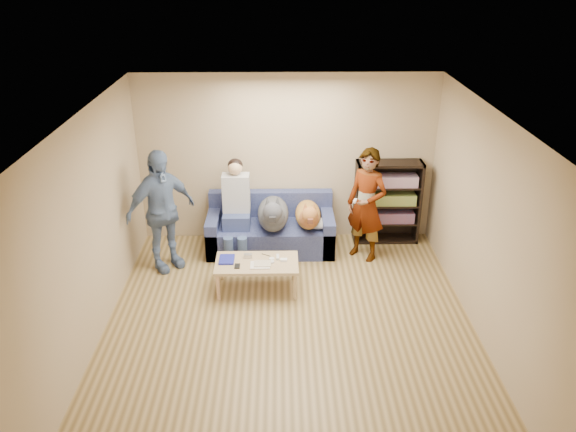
{
  "coord_description": "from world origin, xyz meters",
  "views": [
    {
      "loc": [
        -0.11,
        -5.57,
        4.14
      ],
      "look_at": [
        0.0,
        1.2,
        0.95
      ],
      "focal_mm": 35.0,
      "sensor_mm": 36.0,
      "label": 1
    }
  ],
  "objects_px": {
    "person_seated": "(236,205)",
    "bookshelf": "(387,200)",
    "camera_silver": "(248,256)",
    "dog_gray": "(273,214)",
    "sofa": "(271,231)",
    "dog_tan": "(308,215)",
    "coffee_table": "(257,265)",
    "person_standing_right": "(367,205)",
    "notebook_blue": "(227,259)",
    "person_standing_left": "(161,211)"
  },
  "relations": [
    {
      "from": "notebook_blue",
      "to": "dog_tan",
      "type": "bearing_deg",
      "value": 40.88
    },
    {
      "from": "person_standing_left",
      "to": "bookshelf",
      "type": "distance_m",
      "value": 3.41
    },
    {
      "from": "person_standing_right",
      "to": "dog_tan",
      "type": "xyz_separation_m",
      "value": [
        -0.83,
        0.15,
        -0.22
      ]
    },
    {
      "from": "person_seated",
      "to": "person_standing_right",
      "type": "bearing_deg",
      "value": -5.65
    },
    {
      "from": "person_standing_right",
      "to": "sofa",
      "type": "relative_size",
      "value": 0.89
    },
    {
      "from": "camera_silver",
      "to": "dog_gray",
      "type": "distance_m",
      "value": 0.96
    },
    {
      "from": "dog_tan",
      "to": "sofa",
      "type": "bearing_deg",
      "value": 163.78
    },
    {
      "from": "coffee_table",
      "to": "person_seated",
      "type": "bearing_deg",
      "value": 107.23
    },
    {
      "from": "sofa",
      "to": "dog_tan",
      "type": "relative_size",
      "value": 1.65
    },
    {
      "from": "person_standing_right",
      "to": "sofa",
      "type": "height_order",
      "value": "person_standing_right"
    },
    {
      "from": "sofa",
      "to": "dog_gray",
      "type": "height_order",
      "value": "dog_gray"
    },
    {
      "from": "person_standing_left",
      "to": "dog_tan",
      "type": "distance_m",
      "value": 2.13
    },
    {
      "from": "dog_gray",
      "to": "dog_tan",
      "type": "xyz_separation_m",
      "value": [
        0.52,
        0.04,
        -0.04
      ]
    },
    {
      "from": "camera_silver",
      "to": "person_seated",
      "type": "height_order",
      "value": "person_seated"
    },
    {
      "from": "dog_tan",
      "to": "coffee_table",
      "type": "xyz_separation_m",
      "value": [
        -0.73,
        -1.03,
        -0.25
      ]
    },
    {
      "from": "person_standing_left",
      "to": "notebook_blue",
      "type": "bearing_deg",
      "value": -71.0
    },
    {
      "from": "coffee_table",
      "to": "dog_gray",
      "type": "bearing_deg",
      "value": 77.97
    },
    {
      "from": "sofa",
      "to": "person_seated",
      "type": "height_order",
      "value": "person_seated"
    },
    {
      "from": "camera_silver",
      "to": "dog_gray",
      "type": "xyz_separation_m",
      "value": [
        0.33,
        0.87,
        0.22
      ]
    },
    {
      "from": "notebook_blue",
      "to": "dog_tan",
      "type": "xyz_separation_m",
      "value": [
        1.13,
        0.98,
        0.19
      ]
    },
    {
      "from": "dog_gray",
      "to": "bookshelf",
      "type": "xyz_separation_m",
      "value": [
        1.76,
        0.43,
        0.02
      ]
    },
    {
      "from": "notebook_blue",
      "to": "person_seated",
      "type": "distance_m",
      "value": 1.07
    },
    {
      "from": "camera_silver",
      "to": "bookshelf",
      "type": "distance_m",
      "value": 2.48
    },
    {
      "from": "dog_gray",
      "to": "coffee_table",
      "type": "bearing_deg",
      "value": -102.03
    },
    {
      "from": "person_standing_left",
      "to": "bookshelf",
      "type": "relative_size",
      "value": 1.36
    },
    {
      "from": "sofa",
      "to": "dog_tan",
      "type": "bearing_deg",
      "value": -16.22
    },
    {
      "from": "person_standing_left",
      "to": "notebook_blue",
      "type": "height_order",
      "value": "person_standing_left"
    },
    {
      "from": "person_seated",
      "to": "bookshelf",
      "type": "distance_m",
      "value": 2.33
    },
    {
      "from": "person_standing_right",
      "to": "notebook_blue",
      "type": "relative_size",
      "value": 6.48
    },
    {
      "from": "camera_silver",
      "to": "dog_tan",
      "type": "bearing_deg",
      "value": 46.88
    },
    {
      "from": "person_seated",
      "to": "bookshelf",
      "type": "bearing_deg",
      "value": 8.9
    },
    {
      "from": "notebook_blue",
      "to": "camera_silver",
      "type": "bearing_deg",
      "value": 14.04
    },
    {
      "from": "person_standing_right",
      "to": "camera_silver",
      "type": "distance_m",
      "value": 1.89
    },
    {
      "from": "camera_silver",
      "to": "bookshelf",
      "type": "bearing_deg",
      "value": 32.03
    },
    {
      "from": "camera_silver",
      "to": "dog_tan",
      "type": "distance_m",
      "value": 1.26
    },
    {
      "from": "sofa",
      "to": "bookshelf",
      "type": "distance_m",
      "value": 1.86
    },
    {
      "from": "bookshelf",
      "to": "camera_silver",
      "type": "bearing_deg",
      "value": -147.97
    },
    {
      "from": "person_standing_left",
      "to": "person_seated",
      "type": "xyz_separation_m",
      "value": [
        1.01,
        0.44,
        -0.11
      ]
    },
    {
      "from": "person_seated",
      "to": "coffee_table",
      "type": "xyz_separation_m",
      "value": [
        0.33,
        -1.07,
        -0.4
      ]
    },
    {
      "from": "notebook_blue",
      "to": "dog_tan",
      "type": "height_order",
      "value": "dog_tan"
    },
    {
      "from": "dog_tan",
      "to": "coffee_table",
      "type": "distance_m",
      "value": 1.29
    },
    {
      "from": "person_seated",
      "to": "dog_tan",
      "type": "distance_m",
      "value": 1.07
    },
    {
      "from": "coffee_table",
      "to": "person_standing_right",
      "type": "bearing_deg",
      "value": 29.37
    },
    {
      "from": "camera_silver",
      "to": "dog_gray",
      "type": "bearing_deg",
      "value": 69.21
    },
    {
      "from": "camera_silver",
      "to": "sofa",
      "type": "bearing_deg",
      "value": 74.86
    },
    {
      "from": "person_seated",
      "to": "sofa",
      "type": "bearing_deg",
      "value": 14.17
    },
    {
      "from": "camera_silver",
      "to": "person_seated",
      "type": "distance_m",
      "value": 1.02
    },
    {
      "from": "notebook_blue",
      "to": "bookshelf",
      "type": "height_order",
      "value": "bookshelf"
    },
    {
      "from": "coffee_table",
      "to": "dog_tan",
      "type": "bearing_deg",
      "value": 54.59
    },
    {
      "from": "sofa",
      "to": "bookshelf",
      "type": "height_order",
      "value": "bookshelf"
    }
  ]
}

